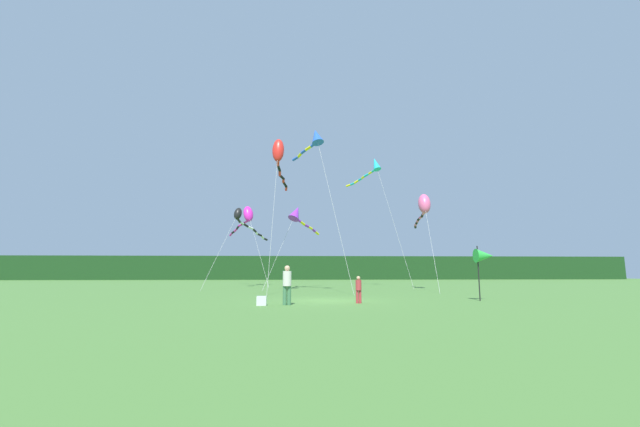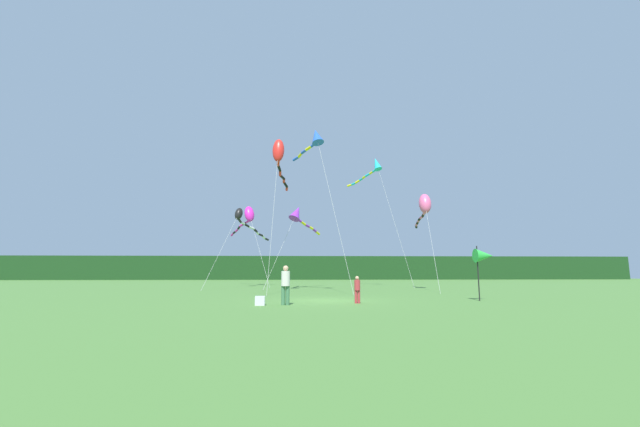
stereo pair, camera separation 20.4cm
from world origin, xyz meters
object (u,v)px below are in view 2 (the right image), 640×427
(banner_flag_pole, at_px, (484,256))
(kite_cyan, at_px, (374,167))
(kite_rainbow, at_px, (425,205))
(kite_magenta, at_px, (248,216))
(kite_purple, at_px, (298,215))
(kite_red, at_px, (279,156))
(kite_black, at_px, (244,220))
(cooler_box, at_px, (260,301))
(person_adult, at_px, (286,283))
(kite_blue, at_px, (315,139))
(person_child, at_px, (357,288))

(banner_flag_pole, bearing_deg, kite_cyan, 97.47)
(kite_cyan, distance_m, kite_rainbow, 8.11)
(banner_flag_pole, distance_m, kite_magenta, 24.65)
(kite_cyan, distance_m, kite_purple, 9.41)
(kite_red, xyz_separation_m, kite_purple, (1.38, 4.99, -3.60))
(kite_cyan, xyz_separation_m, kite_black, (-12.05, -0.57, -5.22))
(cooler_box, relative_size, kite_cyan, 0.03)
(person_adult, xyz_separation_m, kite_blue, (1.64, 9.61, 9.88))
(kite_black, bearing_deg, kite_red, -65.63)
(kite_red, height_order, kite_black, kite_red)
(person_child, bearing_deg, kite_purple, 100.82)
(kite_blue, xyz_separation_m, kite_rainbow, (8.80, 3.10, -4.24))
(banner_flag_pole, xyz_separation_m, kite_cyan, (-2.21, 16.84, 9.06))
(kite_rainbow, distance_m, kite_purple, 10.35)
(cooler_box, relative_size, banner_flag_pole, 0.15)
(person_adult, distance_m, kite_cyan, 22.68)
(kite_purple, bearing_deg, kite_cyan, 24.87)
(kite_red, distance_m, kite_rainbow, 12.03)
(banner_flag_pole, bearing_deg, kite_rainbow, 86.73)
(banner_flag_pole, bearing_deg, kite_black, 131.25)
(person_child, relative_size, kite_cyan, 0.10)
(person_adult, distance_m, cooler_box, 1.32)
(kite_black, relative_size, kite_magenta, 1.21)
(person_child, distance_m, kite_red, 13.91)
(person_child, height_order, cooler_box, person_child)
(kite_red, distance_m, kite_purple, 6.31)
(kite_rainbow, bearing_deg, cooler_box, -131.93)
(banner_flag_pole, relative_size, kite_cyan, 0.22)
(kite_red, distance_m, kite_black, 9.27)
(cooler_box, height_order, kite_blue, kite_blue)
(banner_flag_pole, xyz_separation_m, kite_magenta, (-14.33, 19.52, 4.64))
(person_child, height_order, kite_magenta, kite_magenta)
(kite_purple, bearing_deg, person_child, -79.18)
(person_adult, relative_size, kite_rainbow, 0.20)
(person_adult, height_order, kite_cyan, kite_cyan)
(person_adult, xyz_separation_m, kite_magenta, (-4.51, 21.40, 5.88))
(kite_purple, bearing_deg, kite_rainbow, -15.01)
(kite_red, height_order, kite_rainbow, kite_red)
(kite_rainbow, bearing_deg, banner_flag_pole, -93.27)
(kite_blue, bearing_deg, person_child, -79.76)
(kite_purple, bearing_deg, cooler_box, -95.61)
(cooler_box, height_order, kite_rainbow, kite_rainbow)
(kite_blue, height_order, kite_purple, kite_blue)
(person_child, height_order, kite_red, kite_red)
(cooler_box, xyz_separation_m, kite_magenta, (-3.44, 21.50, 6.64))
(banner_flag_pole, distance_m, kite_rainbow, 11.71)
(kite_magenta, bearing_deg, kite_rainbow, -30.14)
(kite_blue, distance_m, kite_rainbow, 10.24)
(person_child, bearing_deg, kite_red, 113.38)
(person_child, relative_size, kite_magenta, 0.14)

